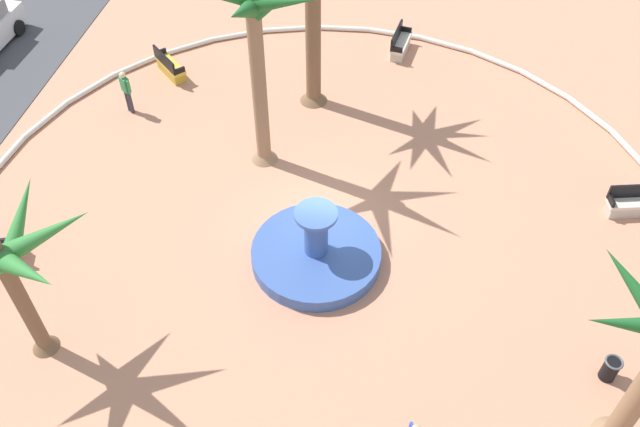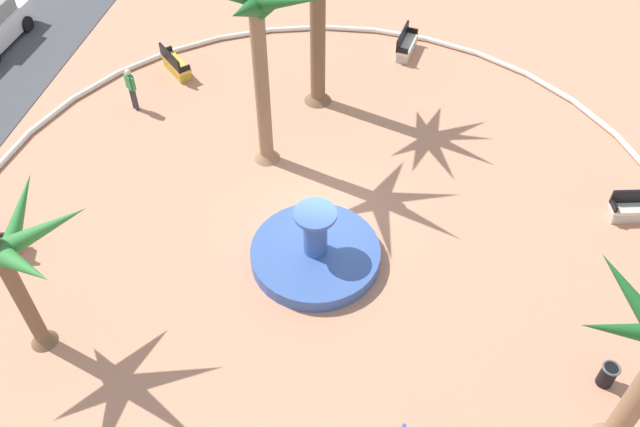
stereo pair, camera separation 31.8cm
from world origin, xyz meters
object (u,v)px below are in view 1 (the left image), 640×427
object	(u,v)px
palm_tree_mid_plaza	(1,262)
bench_southeast	(170,67)
bench_west	(632,204)
palm_tree_far_side	(253,23)
bench_east	(400,45)
fountain	(316,253)
person_pedestrian_stroll	(126,90)
trash_bin	(610,369)

from	to	relation	value
palm_tree_mid_plaza	bench_southeast	bearing A→B (deg)	3.20
palm_tree_mid_plaza	bench_west	bearing A→B (deg)	-63.55
palm_tree_far_side	bench_east	distance (m)	9.36
fountain	bench_east	xyz separation A→B (m)	(11.04, -1.32, 0.05)
palm_tree_mid_plaza	bench_southeast	world-z (taller)	palm_tree_mid_plaza
bench_west	person_pedestrian_stroll	bearing A→B (deg)	83.37
bench_east	person_pedestrian_stroll	world-z (taller)	person_pedestrian_stroll
palm_tree_far_side	trash_bin	size ratio (longest dim) A/B	9.42
palm_tree_far_side	person_pedestrian_stroll	bearing A→B (deg)	73.09
palm_tree_far_side	bench_east	xyz separation A→B (m)	(7.06, -3.84, -4.79)
fountain	trash_bin	xyz separation A→B (m)	(-2.45, -7.94, 0.09)
fountain	bench_west	world-z (taller)	fountain
palm_tree_mid_plaza	trash_bin	size ratio (longest dim) A/B	6.31
bench_west	person_pedestrian_stroll	distance (m)	17.16
palm_tree_mid_plaza	bench_west	distance (m)	17.77
trash_bin	person_pedestrian_stroll	size ratio (longest dim) A/B	0.43
palm_tree_mid_plaza	person_pedestrian_stroll	bearing A→B (deg)	8.02
fountain	bench_west	bearing A→B (deg)	-68.60
bench_southeast	trash_bin	size ratio (longest dim) A/B	2.06
bench_east	bench_southeast	distance (m)	8.98
bench_southeast	person_pedestrian_stroll	size ratio (longest dim) A/B	0.89
person_pedestrian_stroll	palm_tree_mid_plaza	bearing A→B (deg)	-171.98
trash_bin	person_pedestrian_stroll	distance (m)	17.69
palm_tree_mid_plaza	bench_east	size ratio (longest dim) A/B	2.78
trash_bin	bench_west	bearing A→B (deg)	-11.94
palm_tree_mid_plaza	trash_bin	bearing A→B (deg)	-83.14
bench_west	trash_bin	bearing A→B (deg)	168.06
fountain	bench_southeast	size ratio (longest dim) A/B	2.50
bench_west	bench_southeast	size ratio (longest dim) A/B	1.11
fountain	palm_tree_mid_plaza	world-z (taller)	palm_tree_mid_plaza
fountain	person_pedestrian_stroll	bearing A→B (deg)	54.41
palm_tree_mid_plaza	bench_southeast	xyz separation A→B (m)	(12.14, 0.68, -3.18)
bench_southeast	trash_bin	distance (m)	18.30
palm_tree_mid_plaza	bench_southeast	size ratio (longest dim) A/B	3.07
bench_southeast	person_pedestrian_stroll	bearing A→B (deg)	163.60
bench_east	bench_southeast	bearing A→B (deg)	110.01
bench_east	trash_bin	xyz separation A→B (m)	(-13.48, -6.62, 0.04)
bench_southeast	person_pedestrian_stroll	world-z (taller)	person_pedestrian_stroll
bench_east	trash_bin	distance (m)	15.02
bench_west	trash_bin	distance (m)	6.19
fountain	palm_tree_far_side	world-z (taller)	palm_tree_far_side
person_pedestrian_stroll	bench_west	bearing A→B (deg)	-96.63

